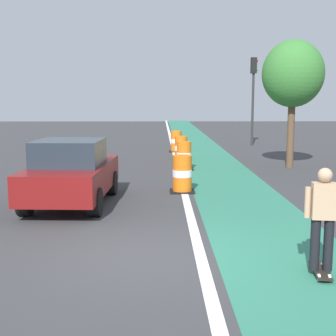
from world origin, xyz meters
TOP-DOWN VIEW (x-y plane):
  - ground_plane at (0.00, 0.00)m, footprint 100.00×100.00m
  - bike_lane_strip at (2.40, 12.00)m, footprint 2.50×80.00m
  - lane_divider_stripe at (0.90, 12.00)m, footprint 0.20×80.00m
  - skateboarder_on_lane at (2.70, -0.91)m, footprint 0.57×0.82m
  - parked_sedan_nearest at (-2.09, 4.07)m, footprint 2.06×4.18m
  - traffic_barrel_front at (0.84, 5.68)m, footprint 0.73×0.73m
  - traffic_barrel_mid at (1.11, 10.10)m, footprint 0.73×0.73m
  - traffic_barrel_back at (1.12, 12.76)m, footprint 0.73×0.73m
  - traffic_barrel_far at (1.02, 16.30)m, footprint 0.73×0.73m
  - traffic_light_corner at (5.61, 19.58)m, footprint 0.41×0.32m
  - street_tree_sidewalk at (5.37, 10.58)m, footprint 2.40×2.40m

SIDE VIEW (x-z plane):
  - ground_plane at x=0.00m, z-range 0.00..0.00m
  - bike_lane_strip at x=2.40m, z-range 0.00..0.01m
  - lane_divider_stripe at x=0.90m, z-range 0.00..0.01m
  - traffic_barrel_front at x=0.84m, z-range -0.01..1.08m
  - traffic_barrel_mid at x=1.11m, z-range -0.01..1.08m
  - traffic_barrel_back at x=1.12m, z-range -0.01..1.08m
  - traffic_barrel_far at x=1.02m, z-range -0.01..1.08m
  - parked_sedan_nearest at x=-2.09m, z-range -0.02..1.68m
  - skateboarder_on_lane at x=2.70m, z-range 0.07..1.76m
  - traffic_light_corner at x=5.61m, z-range 0.95..6.05m
  - street_tree_sidewalk at x=5.37m, z-range 1.17..6.17m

